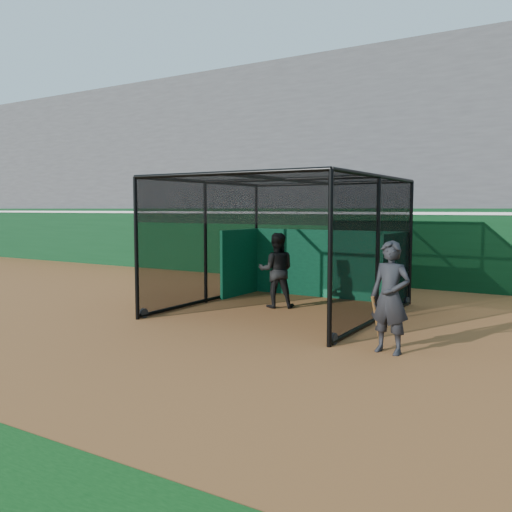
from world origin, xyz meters
The scene contains 6 objects.
ground centered at (0.00, 0.00, 0.00)m, with size 120.00×120.00×0.00m, color brown.
outfield_wall centered at (0.00, 8.50, 1.29)m, with size 50.00×0.50×2.50m.
grandstand centered at (0.00, 12.27, 4.48)m, with size 50.00×7.85×8.95m.
batting_cage centered at (0.84, 2.83, 1.59)m, with size 4.78×5.24×3.19m.
batter centered at (0.44, 3.18, 0.94)m, with size 0.92×0.71×1.89m, color black.
on_deck_player centered at (4.24, 0.40, 0.97)m, with size 0.77×0.57×1.95m.
Camera 1 is at (7.07, -8.65, 2.49)m, focal length 38.00 mm.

